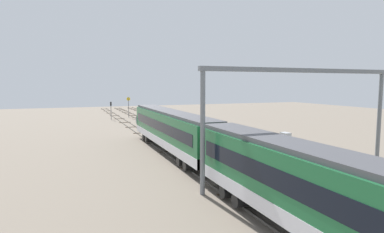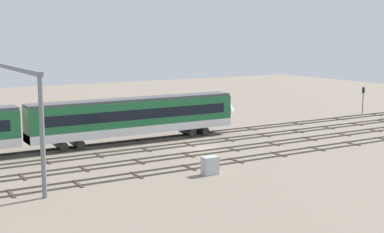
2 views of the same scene
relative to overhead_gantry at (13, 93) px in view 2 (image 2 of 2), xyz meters
The scene contains 8 objects.
ground_plane 20.14m from the overhead_gantry, ahead, with size 156.76×156.76×0.00m, color gray.
track_near_foreground 21.16m from the overhead_gantry, 19.19° to the right, with size 140.76×2.40×0.16m.
track_second_near 20.23m from the overhead_gantry, ahead, with size 140.76×2.40×0.16m.
track_middle 20.25m from the overhead_gantry, ahead, with size 140.76×2.40×0.16m.
track_with_train 21.22m from the overhead_gantry, 19.68° to the left, with size 140.76×2.40×0.16m.
overhead_gantry is the anchor object (origin of this frame).
signal_light_trackside_approach 54.26m from the overhead_gantry, ahead, with size 0.31×0.32×4.07m.
relay_cabinet 18.05m from the overhead_gantry, 33.72° to the right, with size 1.40×0.90×1.55m.
Camera 2 is at (-29.04, -47.14, 11.92)m, focal length 49.91 mm.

